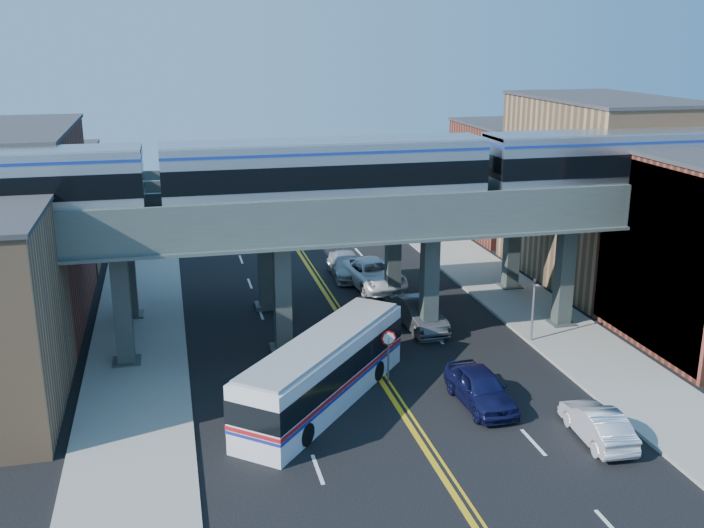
{
  "coord_description": "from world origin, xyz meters",
  "views": [
    {
      "loc": [
        -9.36,
        -30.23,
        16.07
      ],
      "look_at": [
        -0.88,
        5.54,
        5.27
      ],
      "focal_mm": 40.0,
      "sensor_mm": 36.0,
      "label": 1
    }
  ],
  "objects": [
    {
      "name": "building_east_b",
      "position": [
        18.5,
        16.0,
        6.0
      ],
      "size": [
        8.0,
        14.0,
        12.0
      ],
      "primitive_type": "cube",
      "color": "#A07752",
      "rests_on": "ground"
    },
    {
      "name": "transit_train",
      "position": [
        -1.64,
        8.0,
        9.38
      ],
      "size": [
        50.14,
        3.15,
        3.67
      ],
      "color": "black",
      "rests_on": "elevated_viaduct_near"
    },
    {
      "name": "building_west_b",
      "position": [
        -18.5,
        16.0,
        5.5
      ],
      "size": [
        8.0,
        14.0,
        11.0
      ],
      "primitive_type": "cube",
      "color": "brown",
      "rests_on": "ground"
    },
    {
      "name": "transit_bus",
      "position": [
        -3.13,
        1.55,
        1.54
      ],
      "size": [
        9.44,
        10.61,
        3.0
      ],
      "rotation": [
        0.0,
        0.0,
        0.88
      ],
      "color": "silver",
      "rests_on": "ground"
    },
    {
      "name": "car_lane_d",
      "position": [
        2.19,
        20.13,
        0.78
      ],
      "size": [
        2.36,
        5.45,
        1.56
      ],
      "primitive_type": "imported",
      "rotation": [
        0.0,
        0.0,
        -0.03
      ],
      "color": "#AFAEB3",
      "rests_on": "ground"
    },
    {
      "name": "mural_panel",
      "position": [
        14.55,
        4.0,
        4.75
      ],
      "size": [
        0.1,
        9.5,
        9.5
      ],
      "primitive_type": "cube",
      "color": "teal",
      "rests_on": "ground"
    },
    {
      "name": "car_lane_b",
      "position": [
        3.98,
        9.5,
        0.85
      ],
      "size": [
        2.06,
        5.25,
        1.7
      ],
      "primitive_type": "imported",
      "rotation": [
        0.0,
        0.0,
        0.05
      ],
      "color": "#333336",
      "rests_on": "ground"
    },
    {
      "name": "building_east_c",
      "position": [
        18.5,
        29.0,
        4.5
      ],
      "size": [
        8.0,
        10.0,
        9.0
      ],
      "primitive_type": "cube",
      "color": "brown",
      "rests_on": "ground"
    },
    {
      "name": "building_west_c",
      "position": [
        -18.5,
        29.0,
        4.0
      ],
      "size": [
        8.0,
        10.0,
        8.0
      ],
      "primitive_type": "cube",
      "color": "#A07752",
      "rests_on": "ground"
    },
    {
      "name": "ground",
      "position": [
        0.0,
        0.0,
        0.0
      ],
      "size": [
        120.0,
        120.0,
        0.0
      ],
      "primitive_type": "plane",
      "color": "black",
      "rests_on": "ground"
    },
    {
      "name": "car_lane_a",
      "position": [
        3.67,
        -0.3,
        0.83
      ],
      "size": [
        2.14,
        4.93,
        1.66
      ],
      "primitive_type": "imported",
      "rotation": [
        0.0,
        0.0,
        0.04
      ],
      "color": "#0F123A",
      "rests_on": "ground"
    },
    {
      "name": "stop_sign",
      "position": [
        0.3,
        3.0,
        1.76
      ],
      "size": [
        0.76,
        0.09,
        2.63
      ],
      "color": "slate",
      "rests_on": "ground"
    },
    {
      "name": "sidewalk_east",
      "position": [
        11.5,
        10.0,
        0.08
      ],
      "size": [
        5.0,
        70.0,
        0.16
      ],
      "primitive_type": "cube",
      "color": "gray",
      "rests_on": "ground"
    },
    {
      "name": "car_lane_c",
      "position": [
        3.37,
        17.5,
        0.88
      ],
      "size": [
        3.77,
        6.7,
        1.77
      ],
      "primitive_type": "imported",
      "rotation": [
        0.0,
        0.0,
        0.14
      ],
      "color": "white",
      "rests_on": "ground"
    },
    {
      "name": "elevated_viaduct_near",
      "position": [
        0.0,
        8.0,
        6.47
      ],
      "size": [
        52.0,
        3.6,
        7.4
      ],
      "color": "#3A433F",
      "rests_on": "ground"
    },
    {
      "name": "traffic_signal",
      "position": [
        9.2,
        6.0,
        2.3
      ],
      "size": [
        0.15,
        0.18,
        4.1
      ],
      "color": "slate",
      "rests_on": "ground"
    },
    {
      "name": "car_parked_curb",
      "position": [
        7.12,
        -4.38,
        0.72
      ],
      "size": [
        1.79,
        4.45,
        1.44
      ],
      "primitive_type": "imported",
      "rotation": [
        0.0,
        0.0,
        3.08
      ],
      "color": "silver",
      "rests_on": "ground"
    },
    {
      "name": "elevated_viaduct_far",
      "position": [
        0.0,
        15.0,
        6.47
      ],
      "size": [
        52.0,
        3.6,
        7.4
      ],
      "color": "#3A433F",
      "rests_on": "ground"
    },
    {
      "name": "sidewalk_west",
      "position": [
        -11.5,
        10.0,
        0.08
      ],
      "size": [
        5.0,
        70.0,
        0.16
      ],
      "primitive_type": "cube",
      "color": "gray",
      "rests_on": "ground"
    }
  ]
}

